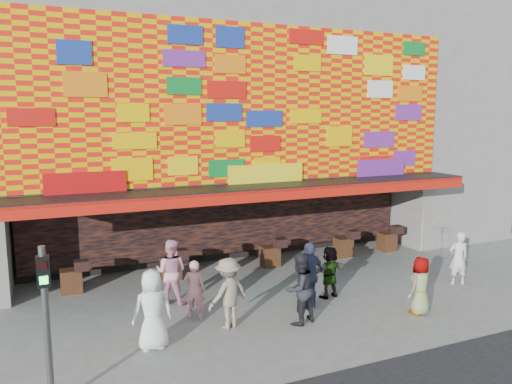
% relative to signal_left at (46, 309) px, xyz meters
% --- Properties ---
extents(ground, '(90.00, 90.00, 0.00)m').
position_rel_signal_left_xyz_m(ground, '(6.20, 1.50, -1.86)').
color(ground, slate).
rests_on(ground, ground).
extents(shop_building, '(15.20, 9.40, 10.00)m').
position_rel_signal_left_xyz_m(shop_building, '(6.20, 9.68, 3.37)').
color(shop_building, gray).
rests_on(shop_building, ground).
extents(neighbor_right, '(11.00, 8.00, 12.00)m').
position_rel_signal_left_xyz_m(neighbor_right, '(19.20, 9.50, 4.14)').
color(neighbor_right, gray).
rests_on(neighbor_right, ground).
extents(signal_left, '(0.22, 0.20, 3.00)m').
position_rel_signal_left_xyz_m(signal_left, '(0.00, 0.00, 0.00)').
color(signal_left, '#59595B').
rests_on(signal_left, ground).
extents(ped_a, '(0.90, 0.59, 1.83)m').
position_rel_signal_left_xyz_m(ped_a, '(2.17, 1.58, -0.95)').
color(ped_a, white).
rests_on(ped_a, ground).
extents(ped_b, '(0.68, 0.60, 1.56)m').
position_rel_signal_left_xyz_m(ped_b, '(3.51, 2.81, -1.08)').
color(ped_b, pink).
rests_on(ped_b, ground).
extents(ped_c, '(1.06, 0.93, 1.83)m').
position_rel_signal_left_xyz_m(ped_c, '(5.83, 1.46, -0.95)').
color(ped_c, '#232228').
rests_on(ped_c, ground).
extents(ped_d, '(1.29, 0.98, 1.77)m').
position_rel_signal_left_xyz_m(ped_d, '(4.12, 1.95, -0.98)').
color(ped_d, gray).
rests_on(ped_d, ground).
extents(ped_e, '(1.17, 0.84, 1.85)m').
position_rel_signal_left_xyz_m(ped_e, '(6.57, 2.23, -0.94)').
color(ped_e, '#373E60').
rests_on(ped_e, ground).
extents(ped_f, '(1.44, 0.63, 1.50)m').
position_rel_signal_left_xyz_m(ped_f, '(7.51, 2.73, -1.11)').
color(ped_f, gray).
rests_on(ped_f, ground).
extents(ped_g, '(0.85, 0.67, 1.54)m').
position_rel_signal_left_xyz_m(ped_g, '(9.05, 0.73, -1.09)').
color(ped_g, gray).
rests_on(ped_g, ground).
extents(ped_h, '(0.70, 0.56, 1.66)m').
position_rel_signal_left_xyz_m(ped_h, '(11.76, 2.10, -1.03)').
color(ped_h, silver).
rests_on(ped_h, ground).
extents(ped_i, '(1.12, 1.07, 1.83)m').
position_rel_signal_left_xyz_m(ped_i, '(3.22, 4.07, -0.95)').
color(ped_i, pink).
rests_on(ped_i, ground).
extents(parasol, '(1.50, 1.52, 1.99)m').
position_rel_signal_left_xyz_m(parasol, '(9.05, 0.73, 0.36)').
color(parasol, beige).
rests_on(parasol, ground).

